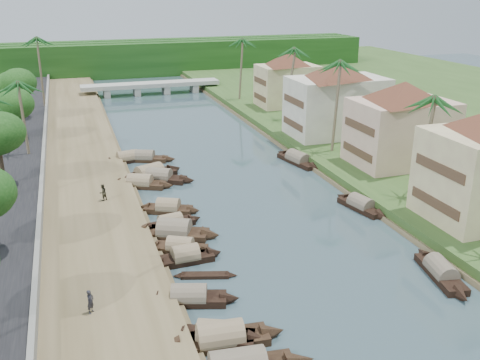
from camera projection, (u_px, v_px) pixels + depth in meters
name	position (u px, v px, depth m)	size (l,w,h in m)	color
ground	(288.00, 247.00, 45.89)	(220.00, 220.00, 0.00)	#364B51
left_bank	(84.00, 185.00, 58.93)	(10.00, 180.00, 0.80)	brown
right_bank	(363.00, 154.00, 69.09)	(16.00, 180.00, 1.20)	#2F4D1F
road	(0.00, 191.00, 56.34)	(8.00, 180.00, 1.40)	black
retaining_wall	(42.00, 181.00, 57.38)	(0.40, 180.00, 1.10)	slate
treeline	(133.00, 58.00, 133.78)	(120.00, 14.00, 8.00)	#143B10
bridge	(151.00, 86.00, 109.57)	(28.00, 4.00, 2.40)	#A5A69B
building_mid	(401.00, 122.00, 62.12)	(14.11, 14.11, 9.70)	beige
building_far	(337.00, 98.00, 74.24)	(15.59, 15.59, 10.20)	white
building_distant	(287.00, 79.00, 92.56)	(12.62, 12.62, 9.20)	beige
sampan_1	(216.00, 336.00, 33.58)	(6.90, 4.24, 2.07)	black
sampan_2	(220.00, 338.00, 33.32)	(8.65, 2.44, 2.25)	black
sampan_3	(189.00, 298.00, 37.70)	(7.45, 3.67, 2.01)	black
sampan_4	(180.00, 247.00, 44.91)	(6.25, 4.16, 1.86)	black
sampan_5	(186.00, 257.00, 43.29)	(6.41, 1.97, 2.06)	black
sampan_6	(174.00, 232.00, 47.70)	(8.44, 5.44, 2.49)	black
sampan_7	(170.00, 223.00, 49.52)	(6.44, 2.37, 1.75)	black
sampan_8	(168.00, 208.00, 52.77)	(6.53, 4.22, 2.04)	black
sampan_9	(158.00, 178.00, 61.20)	(8.72, 5.95, 2.27)	black
sampan_10	(140.00, 183.00, 59.38)	(7.74, 4.84, 2.16)	black
sampan_11	(150.00, 175.00, 62.06)	(8.96, 5.26, 2.51)	black
sampan_12	(142.00, 158.00, 68.18)	(8.72, 4.77, 2.10)	black
sampan_13	(128.00, 159.00, 67.85)	(7.74, 2.74, 2.10)	black
sampan_14	(441.00, 272.00, 41.03)	(3.07, 8.35, 2.02)	black
sampan_15	(361.00, 206.00, 53.44)	(3.10, 7.60, 2.03)	black
sampan_16	(298.00, 160.00, 67.36)	(3.66, 9.36, 2.24)	black
canoe_1	(205.00, 276.00, 41.13)	(5.08, 2.24, 0.82)	black
canoe_2	(140.00, 185.00, 59.94)	(6.37, 2.07, 0.92)	black
palm_1	(429.00, 101.00, 50.69)	(3.20, 3.20, 11.41)	#75624E
palm_2	(338.00, 64.00, 64.79)	(3.20, 3.20, 12.75)	#75624E
palm_3	(288.00, 51.00, 80.93)	(3.20, 3.20, 12.38)	#75624E
palm_6	(19.00, 84.00, 63.60)	(3.20, 3.20, 10.37)	#75624E
palm_7	(240.00, 41.00, 96.01)	(3.20, 3.20, 12.29)	#75624E
palm_8	(36.00, 40.00, 88.75)	(3.20, 3.20, 13.01)	#75624E
tree_4	(11.00, 106.00, 71.38)	(5.36, 5.36, 6.83)	#403225
tree_5	(16.00, 85.00, 82.74)	(5.43, 5.43, 7.58)	#403225
tree_6	(366.00, 99.00, 76.44)	(4.66, 4.66, 6.64)	#403225
person_near	(90.00, 302.00, 35.02)	(0.61, 0.40, 1.67)	#25242C
person_far	(103.00, 192.00, 53.41)	(0.83, 0.64, 1.70)	#323023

